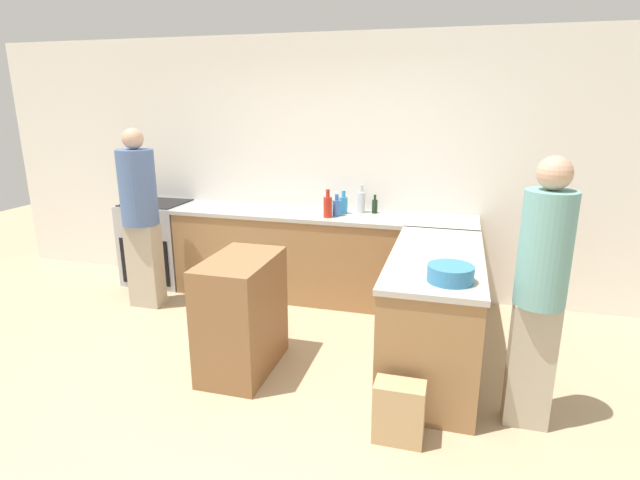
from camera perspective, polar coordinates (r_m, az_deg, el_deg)
ground_plane at (r=3.77m, az=-8.25°, el=-17.34°), size 14.00×14.00×0.00m
wall_back at (r=5.37m, az=1.03°, el=8.27°), size 8.00×0.06×2.70m
counter_back at (r=5.24m, az=0.06°, el=-1.85°), size 3.14×0.64×0.92m
counter_peninsula at (r=4.01m, az=12.82°, el=-7.94°), size 0.69×1.68×0.92m
range_oven at (r=6.03m, az=-17.89°, el=-0.25°), size 0.71×0.62×0.94m
island_table at (r=3.92m, az=-8.93°, el=-8.43°), size 0.47×0.79×0.91m
mixing_bowl at (r=3.30m, az=14.68°, el=-3.73°), size 0.30×0.30×0.11m
wine_bottle_dark at (r=5.15m, az=6.27°, el=3.90°), size 0.06×0.06×0.19m
dish_soap_bottle at (r=5.10m, az=2.69°, el=4.08°), size 0.09×0.09×0.24m
water_bottle_blue at (r=5.00m, az=1.92°, el=3.76°), size 0.09×0.09×0.22m
vinegar_bottle_clear at (r=5.16m, az=4.71°, el=4.42°), size 0.09×0.09×0.29m
hot_sauce_bottle at (r=4.93m, az=0.89°, el=3.88°), size 0.09×0.09×0.28m
person_by_range at (r=5.23m, az=-19.87°, el=2.94°), size 0.35×0.35×1.79m
person_at_peninsula at (r=3.33m, az=23.89°, el=-4.79°), size 0.30×0.30×1.74m
paper_bag at (r=3.28m, az=9.00°, el=-18.83°), size 0.31×0.18×0.39m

